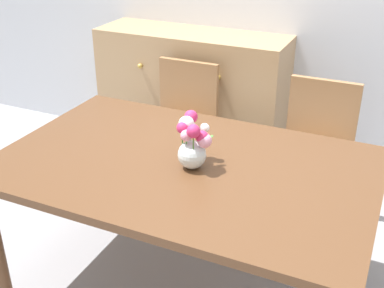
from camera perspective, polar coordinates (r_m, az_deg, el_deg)
The scene contains 6 objects.
ground_plane at distance 2.74m, azimuth -0.75°, elevation -15.90°, with size 12.00×12.00×0.00m, color #939399.
dining_table at distance 2.34m, azimuth -0.84°, elevation -3.73°, with size 1.76×1.12×0.75m.
chair_left at distance 3.30m, azimuth -1.20°, elevation 2.85°, with size 0.42×0.42×0.90m.
chair_right at distance 3.06m, azimuth 14.18°, elevation -0.07°, with size 0.42×0.42×0.90m.
dresser at distance 3.72m, azimuth -0.02°, elevation 5.34°, with size 1.40×0.47×1.00m.
flower_vase at distance 2.21m, azimuth 0.07°, elevation 0.18°, with size 0.18×0.18×0.24m.
Camera 1 is at (0.87, -1.82, 1.85)m, focal length 45.89 mm.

